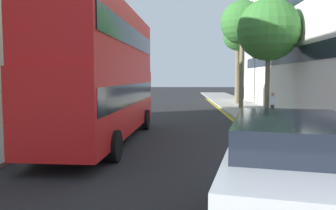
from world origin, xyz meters
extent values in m
cube|color=#9E9991|center=(6.50, 16.00, 0.07)|extent=(4.00, 80.00, 0.14)
cube|color=#9E9991|center=(-6.50, 16.00, 0.07)|extent=(4.00, 80.00, 0.14)
cube|color=yellow|center=(4.40, 14.00, 0.00)|extent=(0.10, 56.00, 0.01)
cube|color=yellow|center=(4.24, 14.00, 0.00)|extent=(0.10, 56.00, 0.01)
cube|color=red|center=(-2.29, 13.74, 1.74)|extent=(3.04, 10.91, 2.60)
cube|color=red|center=(-2.29, 13.74, 4.29)|extent=(2.98, 10.69, 2.50)
cube|color=black|center=(-2.29, 13.74, 2.04)|extent=(3.04, 10.48, 0.84)
cube|color=black|center=(-2.29, 13.74, 4.39)|extent=(3.02, 10.27, 0.80)
cube|color=yellow|center=(-2.02, 19.11, 3.29)|extent=(2.00, 0.16, 0.44)
cube|color=maroon|center=(-2.29, 13.74, 5.59)|extent=(2.73, 9.82, 0.10)
cylinder|color=black|center=(-3.37, 17.14, 0.52)|extent=(0.35, 1.05, 1.04)
cylinder|color=black|center=(-0.87, 17.02, 0.52)|extent=(0.35, 1.05, 1.04)
cylinder|color=black|center=(-3.70, 10.46, 0.52)|extent=(0.35, 1.05, 1.04)
cylinder|color=black|center=(-1.21, 10.33, 0.52)|extent=(0.35, 1.05, 1.04)
cube|color=silver|center=(2.61, 4.85, 0.94)|extent=(2.93, 5.01, 1.50)
cube|color=black|center=(2.65, 5.00, 1.74)|extent=(2.36, 3.37, 0.76)
cube|color=orange|center=(2.61, 4.85, 0.99)|extent=(2.86, 4.65, 0.10)
cylinder|color=black|center=(3.82, 6.06, 0.34)|extent=(0.37, 0.71, 0.68)
cylinder|color=black|center=(2.07, 6.48, 0.34)|extent=(0.37, 0.71, 0.68)
cylinder|color=#2D2D38|center=(6.78, 20.95, 0.56)|extent=(0.22, 0.22, 0.85)
cube|color=silver|center=(6.78, 20.95, 1.27)|extent=(0.34, 0.22, 0.56)
sphere|color=#9E7051|center=(6.78, 20.95, 1.66)|extent=(0.20, 0.20, 0.20)
cylinder|color=#6B6047|center=(6.05, 27.70, 3.14)|extent=(0.37, 0.37, 5.99)
cylinder|color=#6B6047|center=(6.79, 27.58, 6.66)|extent=(0.36, 1.55, 1.13)
cylinder|color=#6B6047|center=(5.88, 28.27, 6.55)|extent=(1.22, 0.47, 0.92)
cylinder|color=#6B6047|center=(5.47, 27.59, 6.55)|extent=(0.35, 1.23, 0.91)
cylinder|color=#6B6047|center=(5.93, 27.03, 6.61)|extent=(1.41, 0.36, 1.04)
sphere|color=#33702D|center=(6.05, 27.70, 7.21)|extent=(3.58, 3.58, 3.58)
cylinder|color=#6B6047|center=(6.63, 21.72, 2.36)|extent=(0.30, 0.30, 4.44)
cylinder|color=#6B6047|center=(7.22, 21.80, 5.00)|extent=(0.28, 1.25, 0.92)
cylinder|color=#6B6047|center=(6.65, 22.20, 4.92)|extent=(1.02, 0.18, 0.76)
cylinder|color=#6B6047|center=(6.16, 21.90, 4.93)|extent=(0.50, 1.03, 0.79)
cylinder|color=#6B6047|center=(5.97, 21.31, 5.12)|extent=(0.95, 1.41, 1.17)
cylinder|color=#6B6047|center=(6.93, 21.13, 5.05)|extent=(1.28, 0.74, 1.02)
sphere|color=#33702D|center=(6.63, 21.72, 5.78)|extent=(4.01, 4.01, 4.01)
cylinder|color=#6B6047|center=(6.56, 32.74, 3.02)|extent=(0.42, 0.42, 5.76)
cylinder|color=#6B6047|center=(7.19, 32.86, 6.35)|extent=(0.38, 1.33, 0.98)
cylinder|color=#6B6047|center=(6.06, 33.35, 6.45)|extent=(1.33, 1.12, 1.19)
cylinder|color=#6B6047|center=(6.33, 32.39, 6.19)|extent=(0.81, 0.59, 0.68)
sphere|color=#33702D|center=(6.56, 32.74, 6.77)|extent=(2.91, 2.91, 2.91)
cube|color=black|center=(8.48, 24.98, 7.93)|extent=(0.04, 24.64, 1.00)
cube|color=black|center=(8.48, 24.98, 4.19)|extent=(0.04, 24.64, 1.00)
camera|label=1|loc=(0.88, -0.17, 2.75)|focal=35.43mm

